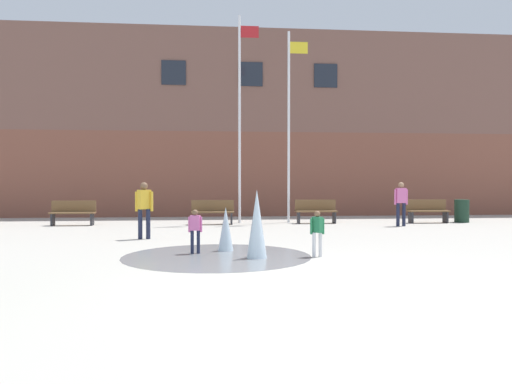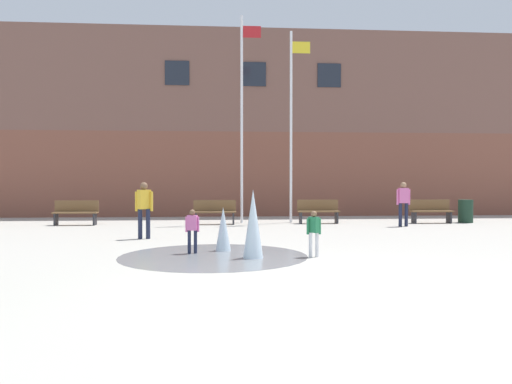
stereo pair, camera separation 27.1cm
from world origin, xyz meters
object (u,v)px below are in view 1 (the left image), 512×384
(teen_by_trashcan, at_px, (401,200))
(child_running, at_px, (195,228))
(child_in_fountain, at_px, (317,230))
(park_bench_left_of_flagpoles, at_px, (73,212))
(park_bench_far_right, at_px, (428,211))
(park_bench_under_right_flagpole, at_px, (213,212))
(flagpole_right, at_px, (289,121))
(park_bench_near_trashcan, at_px, (316,211))
(trash_can, at_px, (462,211))
(flagpole_left, at_px, (240,113))
(adult_near_bench, at_px, (144,206))

(teen_by_trashcan, bearing_deg, child_running, 42.52)
(teen_by_trashcan, distance_m, child_in_fountain, 8.33)
(park_bench_left_of_flagpoles, bearing_deg, park_bench_far_right, -0.43)
(child_in_fountain, bearing_deg, park_bench_under_right_flagpole, -24.85)
(child_running, distance_m, flagpole_right, 9.58)
(park_bench_near_trashcan, height_order, park_bench_far_right, same)
(child_running, bearing_deg, trash_can, -129.48)
(trash_can, bearing_deg, park_bench_far_right, -175.44)
(park_bench_far_right, xyz_separation_m, flagpole_right, (-5.35, 0.68, 3.51))
(teen_by_trashcan, bearing_deg, flagpole_left, -17.96)
(park_bench_under_right_flagpole, relative_size, teen_by_trashcan, 1.01)
(park_bench_under_right_flagpole, distance_m, flagpole_left, 3.99)
(park_bench_under_right_flagpole, bearing_deg, flagpole_right, 11.56)
(park_bench_under_right_flagpole, height_order, park_bench_far_right, same)
(park_bench_far_right, relative_size, child_running, 1.62)
(park_bench_left_of_flagpoles, height_order, child_in_fountain, child_in_fountain)
(child_running, xyz_separation_m, trash_can, (10.26, 7.69, -0.13))
(flagpole_right, bearing_deg, park_bench_under_right_flagpole, -168.44)
(adult_near_bench, bearing_deg, flagpole_left, -159.23)
(park_bench_left_of_flagpoles, height_order, child_running, child_running)
(teen_by_trashcan, relative_size, child_in_fountain, 1.61)
(adult_near_bench, bearing_deg, park_bench_near_trashcan, 179.54)
(teen_by_trashcan, height_order, trash_can, teen_by_trashcan)
(park_bench_left_of_flagpoles, bearing_deg, trash_can, 0.05)
(park_bench_left_of_flagpoles, relative_size, park_bench_near_trashcan, 1.00)
(park_bench_near_trashcan, distance_m, flagpole_right, 3.67)
(park_bench_left_of_flagpoles, height_order, flagpole_left, flagpole_left)
(child_running, bearing_deg, teen_by_trashcan, -125.43)
(teen_by_trashcan, relative_size, trash_can, 1.77)
(trash_can, bearing_deg, child_in_fountain, -132.35)
(child_in_fountain, relative_size, trash_can, 1.10)
(child_in_fountain, height_order, flagpole_left, flagpole_left)
(child_running, distance_m, flagpole_left, 9.17)
(flagpole_left, xyz_separation_m, trash_can, (8.74, -0.57, -3.82))
(park_bench_near_trashcan, bearing_deg, flagpole_right, 153.49)
(adult_near_bench, distance_m, trash_can, 12.67)
(park_bench_under_right_flagpole, bearing_deg, park_bench_left_of_flagpoles, 179.62)
(child_in_fountain, height_order, trash_can, child_in_fountain)
(park_bench_far_right, bearing_deg, flagpole_left, 174.63)
(adult_near_bench, relative_size, flagpole_right, 0.21)
(child_running, height_order, flagpole_left, flagpole_left)
(child_in_fountain, xyz_separation_m, trash_can, (7.65, 8.39, -0.13))
(teen_by_trashcan, bearing_deg, park_bench_left_of_flagpoles, -5.29)
(adult_near_bench, distance_m, child_running, 3.37)
(park_bench_near_trashcan, height_order, child_in_fountain, child_in_fountain)
(park_bench_far_right, bearing_deg, trash_can, 4.56)
(park_bench_near_trashcan, distance_m, flagpole_left, 4.80)
(teen_by_trashcan, bearing_deg, child_in_fountain, 58.13)
(park_bench_under_right_flagpole, height_order, teen_by_trashcan, teen_by_trashcan)
(park_bench_far_right, xyz_separation_m, child_in_fountain, (-6.19, -8.28, 0.10))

